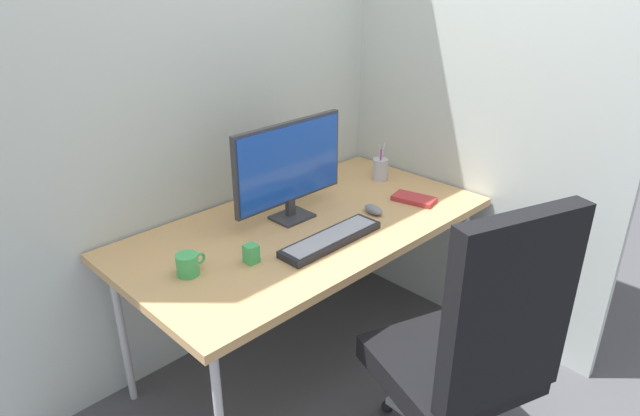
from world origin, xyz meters
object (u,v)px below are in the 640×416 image
Objects in this scene: office_chair at (473,347)px; pen_holder at (380,169)px; keyboard at (331,239)px; mouse at (373,210)px; monitor at (289,166)px; coffee_mug at (187,264)px; desk_clamp_accessory at (251,254)px; notebook at (414,199)px.

office_chair is 5.85× the size of pen_holder.
pen_holder reaches higher than keyboard.
mouse is (0.32, 0.06, 0.00)m from keyboard.
office_chair reaches higher than mouse.
office_chair is 1.16m from pen_holder.
monitor reaches higher than keyboard.
monitor is 0.36m from keyboard.
office_chair is at bearing -89.71° from keyboard.
office_chair is 1.97× the size of monitor.
mouse is at bearing -9.01° from coffee_mug.
keyboard is 6.57× the size of desk_clamp_accessory.
desk_clamp_accessory is at bearing -152.91° from monitor.
notebook is 1.66× the size of coffee_mug.
office_chair reaches higher than desk_clamp_accessory.
mouse reaches higher than notebook.
mouse is 1.45× the size of desk_clamp_accessory.
keyboard is at bearing -155.74° from pen_holder.
pen_holder is 1.18m from coffee_mug.
notebook is at bearing -27.69° from monitor.
mouse reaches higher than keyboard.
notebook is (0.55, 0.66, 0.15)m from office_chair.
notebook is at bearing 50.30° from office_chair.
desk_clamp_accessory is (-0.32, 0.75, 0.18)m from office_chair.
pen_holder is at bearing 1.13° from monitor.
monitor reaches higher than pen_holder.
monitor is 0.61m from coffee_mug.
mouse is at bearing -3.80° from desk_clamp_accessory.
office_chair is at bearing -143.07° from notebook.
desk_clamp_accessory is (-0.32, 0.10, 0.02)m from keyboard.
keyboard is 2.47× the size of pen_holder.
office_chair is 5.79× the size of notebook.
office_chair is 15.51× the size of desk_clamp_accessory.
mouse is 0.41m from pen_holder.
desk_clamp_accessory is at bearing 113.12° from office_chair.
pen_holder is 2.65× the size of desk_clamp_accessory.
mouse is at bearing 65.81° from office_chair.
mouse is 0.55× the size of pen_holder.
coffee_mug is at bearing -170.98° from monitor.
monitor is at bearing 9.02° from coffee_mug.
mouse is at bearing 9.81° from keyboard.
monitor is at bearing 152.49° from mouse.
monitor is 0.42m from mouse.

